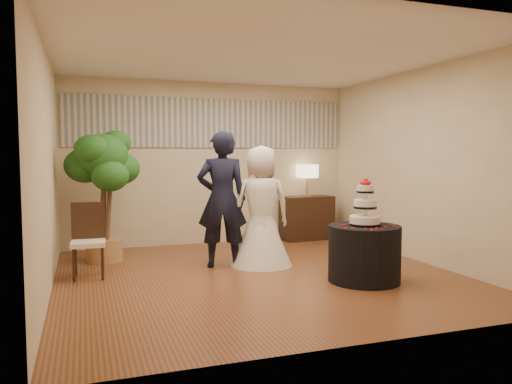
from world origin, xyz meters
name	(u,v)px	position (x,y,z in m)	size (l,w,h in m)	color
floor	(259,275)	(0.00, 0.00, 0.00)	(5.00, 5.00, 0.00)	brown
ceiling	(259,55)	(0.00, 0.00, 2.80)	(5.00, 5.00, 0.00)	white
wall_back	(211,163)	(0.00, 2.50, 1.40)	(5.00, 0.06, 2.80)	beige
wall_front	(363,175)	(0.00, -2.50, 1.40)	(5.00, 0.06, 2.80)	beige
wall_left	(47,169)	(-2.50, 0.00, 1.40)	(0.06, 5.00, 2.80)	beige
wall_right	(422,166)	(2.50, 0.00, 1.40)	(0.06, 5.00, 2.80)	beige
mural_border	(211,123)	(0.00, 2.48, 2.10)	(4.90, 0.02, 0.85)	#A39E93
groom	(222,199)	(-0.32, 0.63, 0.94)	(0.69, 0.45, 1.88)	black
bride	(261,206)	(0.23, 0.56, 0.84)	(0.88, 0.88, 1.69)	white
cake_table	(364,254)	(1.12, -0.72, 0.35)	(0.88, 0.88, 0.69)	black
wedding_cake	(365,202)	(1.12, -0.72, 0.98)	(0.38, 0.38, 0.58)	white
console	(307,218)	(1.74, 2.27, 0.40)	(0.95, 0.42, 0.79)	black
table_lamp	(307,180)	(1.74, 2.27, 1.08)	(0.30, 0.30, 0.58)	beige
ficus_tree	(103,195)	(-1.85, 1.53, 0.98)	(0.93, 0.93, 1.96)	#235B1D
side_chair	(88,241)	(-2.08, 0.57, 0.47)	(0.43, 0.45, 0.95)	black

